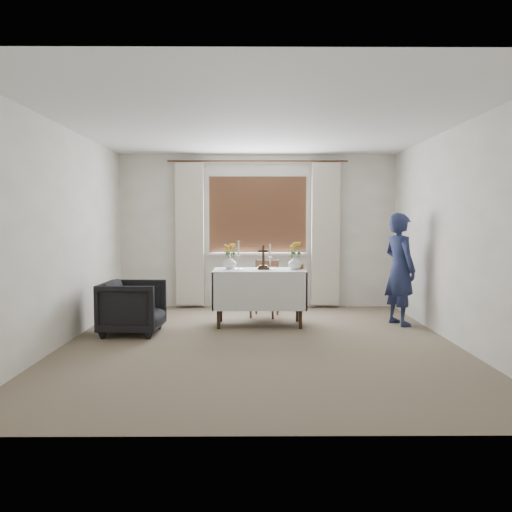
{
  "coord_description": "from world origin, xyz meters",
  "views": [
    {
      "loc": [
        -0.08,
        -5.69,
        1.41
      ],
      "look_at": [
        -0.04,
        0.82,
        0.96
      ],
      "focal_mm": 35.0,
      "sensor_mm": 36.0,
      "label": 1
    }
  ],
  "objects_px": {
    "altar_table": "(259,297)",
    "wooden_chair": "(264,289)",
    "flower_vase_right": "(295,262)",
    "armchair": "(133,307)",
    "wooden_cross": "(263,257)",
    "person": "(400,269)",
    "flower_vase_left": "(230,262)"
  },
  "relations": [
    {
      "from": "altar_table",
      "to": "wooden_chair",
      "type": "relative_size",
      "value": 1.49
    },
    {
      "from": "flower_vase_right",
      "to": "wooden_chair",
      "type": "bearing_deg",
      "value": 123.86
    },
    {
      "from": "armchair",
      "to": "wooden_cross",
      "type": "height_order",
      "value": "wooden_cross"
    },
    {
      "from": "person",
      "to": "wooden_chair",
      "type": "bearing_deg",
      "value": 51.65
    },
    {
      "from": "altar_table",
      "to": "flower_vase_left",
      "type": "distance_m",
      "value": 0.63
    },
    {
      "from": "altar_table",
      "to": "person",
      "type": "relative_size",
      "value": 0.81
    },
    {
      "from": "person",
      "to": "flower_vase_left",
      "type": "bearing_deg",
      "value": 67.84
    },
    {
      "from": "wooden_chair",
      "to": "flower_vase_right",
      "type": "xyz_separation_m",
      "value": [
        0.4,
        -0.6,
        0.44
      ]
    },
    {
      "from": "wooden_chair",
      "to": "person",
      "type": "height_order",
      "value": "person"
    },
    {
      "from": "person",
      "to": "flower_vase_right",
      "type": "relative_size",
      "value": 8.02
    },
    {
      "from": "armchair",
      "to": "flower_vase_right",
      "type": "distance_m",
      "value": 2.21
    },
    {
      "from": "flower_vase_left",
      "to": "flower_vase_right",
      "type": "bearing_deg",
      "value": -4.84
    },
    {
      "from": "altar_table",
      "to": "person",
      "type": "distance_m",
      "value": 1.95
    },
    {
      "from": "wooden_chair",
      "to": "flower_vase_left",
      "type": "relative_size",
      "value": 4.57
    },
    {
      "from": "altar_table",
      "to": "flower_vase_right",
      "type": "xyz_separation_m",
      "value": [
        0.48,
        0.02,
        0.48
      ]
    },
    {
      "from": "altar_table",
      "to": "flower_vase_right",
      "type": "distance_m",
      "value": 0.68
    },
    {
      "from": "flower_vase_right",
      "to": "armchair",
      "type": "bearing_deg",
      "value": -165.97
    },
    {
      "from": "flower_vase_left",
      "to": "person",
      "type": "bearing_deg",
      "value": -1.62
    },
    {
      "from": "flower_vase_left",
      "to": "flower_vase_right",
      "type": "height_order",
      "value": "flower_vase_right"
    },
    {
      "from": "wooden_chair",
      "to": "armchair",
      "type": "xyz_separation_m",
      "value": [
        -1.68,
        -1.12,
        -0.08
      ]
    },
    {
      "from": "wooden_chair",
      "to": "wooden_cross",
      "type": "height_order",
      "value": "wooden_cross"
    },
    {
      "from": "armchair",
      "to": "person",
      "type": "bearing_deg",
      "value": -79.1
    },
    {
      "from": "person",
      "to": "flower_vase_right",
      "type": "distance_m",
      "value": 1.43
    },
    {
      "from": "wooden_cross",
      "to": "flower_vase_right",
      "type": "height_order",
      "value": "wooden_cross"
    },
    {
      "from": "altar_table",
      "to": "armchair",
      "type": "xyz_separation_m",
      "value": [
        -1.6,
        -0.5,
        -0.05
      ]
    },
    {
      "from": "wooden_chair",
      "to": "flower_vase_left",
      "type": "height_order",
      "value": "flower_vase_left"
    },
    {
      "from": "wooden_cross",
      "to": "armchair",
      "type": "bearing_deg",
      "value": -161.84
    },
    {
      "from": "wooden_chair",
      "to": "flower_vase_right",
      "type": "distance_m",
      "value": 0.84
    },
    {
      "from": "wooden_chair",
      "to": "flower_vase_right",
      "type": "height_order",
      "value": "flower_vase_right"
    },
    {
      "from": "person",
      "to": "wooden_cross",
      "type": "xyz_separation_m",
      "value": [
        -1.86,
        -0.01,
        0.17
      ]
    },
    {
      "from": "armchair",
      "to": "flower_vase_left",
      "type": "bearing_deg",
      "value": -61.2
    },
    {
      "from": "wooden_cross",
      "to": "flower_vase_left",
      "type": "distance_m",
      "value": 0.47
    }
  ]
}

